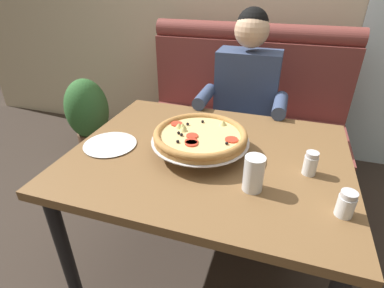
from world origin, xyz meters
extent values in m
plane|color=#382D26|center=(0.00, 0.00, 0.00)|extent=(16.00, 16.00, 0.00)
cube|color=brown|center=(0.00, 0.83, 0.23)|extent=(1.51, 0.60, 0.46)
cube|color=brown|center=(0.00, 1.22, 0.69)|extent=(1.51, 0.18, 0.65)
cylinder|color=brown|center=(0.00, 1.22, 1.06)|extent=(1.51, 0.14, 0.14)
cube|color=brown|center=(0.00, 0.00, 0.71)|extent=(1.23, 0.99, 0.04)
cylinder|color=black|center=(-0.55, -0.42, 0.34)|extent=(0.06, 0.06, 0.69)
cylinder|color=black|center=(-0.55, 0.42, 0.34)|extent=(0.06, 0.06, 0.69)
cylinder|color=black|center=(0.55, 0.42, 0.34)|extent=(0.06, 0.06, 0.69)
cube|color=#2D3342|center=(0.04, 0.58, 0.54)|extent=(0.34, 0.40, 0.15)
cylinder|color=#2D3342|center=(-0.06, 0.33, 0.23)|extent=(0.11, 0.11, 0.46)
cylinder|color=#2D3342|center=(0.14, 0.33, 0.23)|extent=(0.11, 0.11, 0.46)
cube|color=#38476B|center=(0.04, 0.80, 0.74)|extent=(0.40, 0.22, 0.56)
cylinder|color=#38476B|center=(-0.19, 0.58, 0.77)|extent=(0.08, 0.28, 0.08)
cylinder|color=#38476B|center=(0.27, 0.58, 0.77)|extent=(0.08, 0.28, 0.08)
sphere|color=#DBB28E|center=(0.04, 0.78, 1.15)|extent=(0.21, 0.21, 0.21)
sphere|color=black|center=(0.04, 0.79, 1.18)|extent=(0.19, 0.19, 0.19)
cylinder|color=silver|center=(-0.04, -0.12, 0.76)|extent=(0.01, 0.01, 0.06)
cylinder|color=silver|center=(-0.14, 0.05, 0.76)|extent=(0.01, 0.01, 0.06)
cylinder|color=silver|center=(0.06, 0.05, 0.76)|extent=(0.01, 0.01, 0.06)
torus|color=silver|center=(-0.04, -0.01, 0.79)|extent=(0.24, 0.24, 0.01)
cylinder|color=silver|center=(-0.04, -0.01, 0.79)|extent=(0.44, 0.44, 0.00)
cylinder|color=#B77F42|center=(-0.04, -0.01, 0.80)|extent=(0.41, 0.41, 0.02)
torus|color=#B77F42|center=(-0.04, -0.01, 0.82)|extent=(0.42, 0.42, 0.03)
cylinder|color=#E5C17A|center=(-0.04, -0.01, 0.82)|extent=(0.35, 0.35, 0.01)
cylinder|color=red|center=(-0.05, -0.09, 0.83)|extent=(0.06, 0.06, 0.01)
cylinder|color=red|center=(-0.05, -0.10, 0.83)|extent=(0.05, 0.05, 0.01)
cylinder|color=red|center=(0.10, -0.02, 0.83)|extent=(0.06, 0.06, 0.01)
cylinder|color=red|center=(-0.07, -0.04, 0.83)|extent=(0.05, 0.05, 0.01)
cylinder|color=red|center=(-0.17, 0.05, 0.83)|extent=(0.05, 0.05, 0.01)
sphere|color=black|center=(0.09, -0.06, 0.83)|extent=(0.01, 0.01, 0.01)
sphere|color=black|center=(-0.11, -0.05, 0.83)|extent=(0.01, 0.01, 0.01)
sphere|color=black|center=(-0.06, 0.11, 0.83)|extent=(0.01, 0.01, 0.01)
sphere|color=black|center=(-0.11, -0.11, 0.83)|extent=(0.01, 0.01, 0.01)
sphere|color=black|center=(-0.13, -0.04, 0.83)|extent=(0.01, 0.01, 0.01)
sphere|color=black|center=(-0.12, 0.06, 0.83)|extent=(0.01, 0.01, 0.01)
cone|color=#CCC675|center=(-0.13, 0.03, 0.84)|extent=(0.04, 0.04, 0.02)
cone|color=#CCC675|center=(-0.12, 0.00, 0.84)|extent=(0.04, 0.04, 0.02)
cone|color=#CCC675|center=(-0.15, 0.02, 0.84)|extent=(0.04, 0.04, 0.02)
cone|color=#CCC675|center=(0.04, 0.12, 0.84)|extent=(0.04, 0.04, 0.02)
cylinder|color=white|center=(0.43, -0.03, 0.77)|extent=(0.05, 0.05, 0.08)
cylinder|color=#4C6633|center=(0.43, -0.03, 0.75)|extent=(0.05, 0.05, 0.04)
cylinder|color=silver|center=(0.43, -0.03, 0.82)|extent=(0.05, 0.05, 0.02)
cylinder|color=white|center=(0.54, -0.25, 0.77)|extent=(0.06, 0.06, 0.08)
cylinder|color=silver|center=(0.54, -0.25, 0.76)|extent=(0.05, 0.05, 0.05)
cylinder|color=silver|center=(0.54, -0.25, 0.81)|extent=(0.05, 0.05, 0.02)
cylinder|color=white|center=(-0.47, -0.08, 0.73)|extent=(0.17, 0.17, 0.01)
cone|color=white|center=(-0.47, -0.08, 0.74)|extent=(0.25, 0.25, 0.01)
cylinder|color=silver|center=(0.22, -0.20, 0.80)|extent=(0.08, 0.08, 0.14)
cylinder|color=#4C2814|center=(0.22, -0.20, 0.78)|extent=(0.07, 0.07, 0.10)
cylinder|color=brown|center=(-1.29, 0.83, 0.11)|extent=(0.24, 0.24, 0.22)
ellipsoid|color=#336B33|center=(-1.29, 0.83, 0.44)|extent=(0.36, 0.36, 0.52)
camera|label=1|loc=(0.29, -1.13, 1.44)|focal=28.06mm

